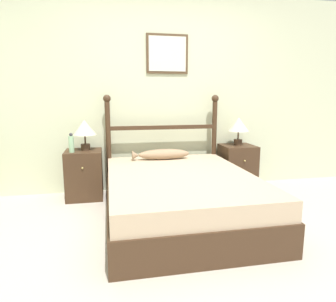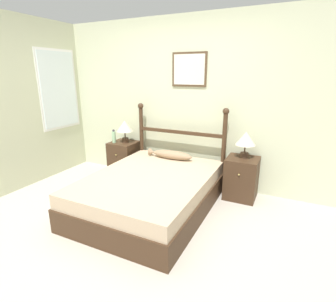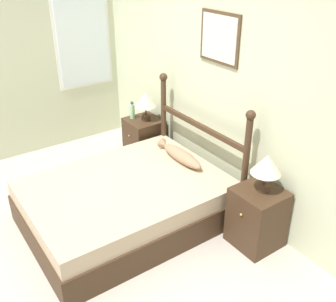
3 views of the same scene
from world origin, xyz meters
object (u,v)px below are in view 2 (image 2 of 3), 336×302
Objects in this scene: table_lamp_right at (246,140)px; fish_pillow at (171,155)px; nightstand_left at (124,159)px; bottle at (114,137)px; table_lamp_left at (125,127)px; nightstand_right at (241,178)px; bed at (151,192)px.

table_lamp_right is 0.52× the size of fish_pillow.
bottle reaches higher than nightstand_left.
bottle is at bearing 178.70° from fish_pillow.
table_lamp_left is 0.24m from bottle.
nightstand_left is 0.83× the size of fish_pillow.
nightstand_right is 0.56m from table_lamp_right.
bed is 1.43m from bottle.
nightstand_left and nightstand_right have the same top height.
fish_pillow is at bearing -1.30° from bottle.
nightstand_right is at bearing 2.54° from bottle.
nightstand_right reaches higher than bed.
bottle is (-0.15, -0.11, -0.16)m from table_lamp_left.
nightstand_left is at bearing 172.87° from fish_pillow.
bed is 3.31× the size of nightstand_right.
fish_pillow reaches higher than bed.
bed is at bearing -41.65° from table_lamp_left.
nightstand_left is 2.59× the size of bottle.
nightstand_right is at bearing -0.56° from table_lamp_left.
bottle is at bearing 146.16° from bed.
nightstand_right is 1.61× the size of table_lamp_right.
table_lamp_right is 2.15m from bottle.
nightstand_right is 2.59× the size of bottle.
fish_pillow is at bearing -7.13° from nightstand_left.
bed is at bearing -139.79° from nightstand_right.
fish_pillow is (0.95, -0.12, 0.24)m from nightstand_left.
bottle is (-1.13, 0.75, 0.47)m from bed.
bed is at bearing -40.21° from nightstand_left.
nightstand_right is 2.17m from bottle.
nightstand_left reaches higher than bed.
bottle is (-2.14, -0.12, -0.16)m from table_lamp_right.
table_lamp_left is at bearing 138.35° from bed.
fish_pillow reaches higher than nightstand_right.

